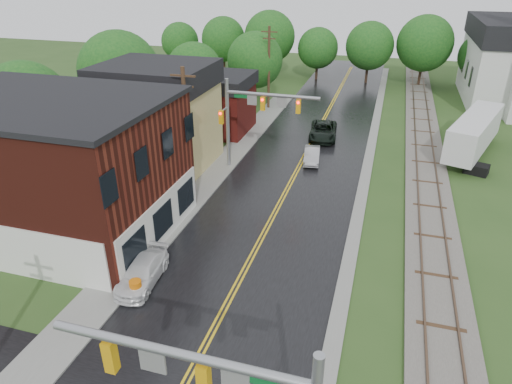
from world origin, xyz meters
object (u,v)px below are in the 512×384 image
at_px(traffic_signal_far, 253,110).
at_px(tree_left_e, 256,62).
at_px(tree_left_c, 195,72).
at_px(pickup_white, 142,273).
at_px(brick_building, 52,166).
at_px(suv_dark, 323,131).
at_px(semi_trailer, 475,132).
at_px(utility_pole_b, 187,129).
at_px(tree_left_a, 28,109).
at_px(sedan_silver, 312,155).
at_px(construction_barrel, 136,290).
at_px(tree_left_b, 121,75).
at_px(utility_pole_c, 269,67).

height_order(traffic_signal_far, tree_left_e, tree_left_e).
height_order(tree_left_c, pickup_white, tree_left_c).
bearing_deg(tree_left_c, traffic_signal_far, -51.18).
xyz_separation_m(brick_building, suv_dark, (13.28, 20.77, -3.41)).
bearing_deg(semi_trailer, utility_pole_b, -147.45).
bearing_deg(semi_trailer, suv_dark, 177.17).
relative_size(tree_left_a, tree_left_c, 1.13).
height_order(sedan_silver, construction_barrel, sedan_silver).
bearing_deg(tree_left_b, suv_dark, 11.74).
xyz_separation_m(brick_building, utility_pole_b, (5.68, 7.00, 0.57)).
xyz_separation_m(suv_dark, pickup_white, (-5.60, -24.51, -0.13)).
relative_size(brick_building, utility_pole_c, 1.59).
height_order(brick_building, semi_trailer, brick_building).
distance_m(traffic_signal_far, semi_trailer, 19.28).
bearing_deg(brick_building, utility_pole_b, 50.93).
distance_m(utility_pole_b, tree_left_a, 13.05).
bearing_deg(brick_building, traffic_signal_far, 53.08).
relative_size(brick_building, utility_pole_b, 1.59).
xyz_separation_m(tree_left_c, semi_trailer, (27.62, -4.77, -2.40)).
distance_m(tree_left_b, sedan_silver, 19.45).
xyz_separation_m(tree_left_c, tree_left_e, (5.00, 6.00, 0.30)).
distance_m(tree_left_a, suv_dark, 25.26).
xyz_separation_m(pickup_white, semi_trailer, (18.57, 23.86, 1.50)).
distance_m(utility_pole_c, tree_left_a, 25.67).
xyz_separation_m(tree_left_e, suv_dark, (9.65, -10.13, -4.07)).
relative_size(traffic_signal_far, tree_left_b, 0.76).
bearing_deg(utility_pole_c, suv_dark, -47.27).
height_order(tree_left_b, tree_left_c, tree_left_b).
bearing_deg(pickup_white, utility_pole_c, 88.52).
distance_m(brick_building, utility_pole_b, 9.03).
relative_size(utility_pole_b, construction_barrel, 8.31).
bearing_deg(construction_barrel, pickup_white, 105.40).
bearing_deg(utility_pole_b, sedan_silver, 45.77).
height_order(brick_building, traffic_signal_far, brick_building).
distance_m(pickup_white, semi_trailer, 30.28).
xyz_separation_m(tree_left_a, construction_barrel, (15.40, -11.90, -4.57)).
distance_m(brick_building, sedan_silver, 20.21).
bearing_deg(utility_pole_c, traffic_signal_far, -78.91).
relative_size(tree_left_c, tree_left_e, 0.94).
relative_size(utility_pole_b, tree_left_b, 0.93).
distance_m(semi_trailer, construction_barrel, 31.08).
distance_m(tree_left_c, pickup_white, 30.28).
xyz_separation_m(tree_left_b, construction_barrel, (13.40, -21.90, -5.18)).
bearing_deg(utility_pole_c, sedan_silver, -61.83).
relative_size(suv_dark, sedan_silver, 1.49).
bearing_deg(utility_pole_b, tree_left_a, -179.55).
bearing_deg(pickup_white, semi_trailer, 47.13).
relative_size(traffic_signal_far, sedan_silver, 2.05).
xyz_separation_m(utility_pole_c, tree_left_a, (-13.05, -22.10, 0.39)).
xyz_separation_m(brick_building, semi_trailer, (26.26, 20.13, -2.04)).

